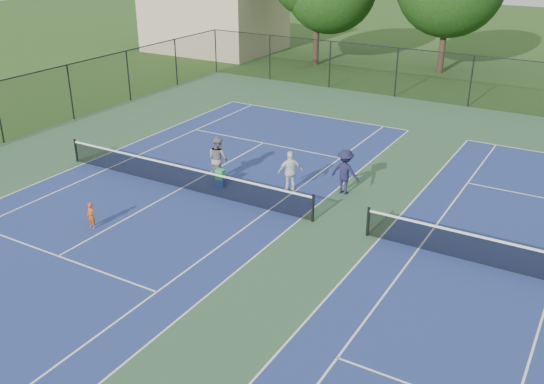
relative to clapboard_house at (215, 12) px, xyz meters
The scene contains 11 objects.
ground 34.11m from the clapboard_house, 47.39° to the right, with size 140.00×140.00×0.00m, color #234716.
court_pad 34.11m from the clapboard_house, 47.39° to the right, with size 36.00×36.00×0.01m, color #335A37.
tennis_court_left 29.83m from the clapboard_house, 57.38° to the right, with size 12.00×23.83×1.07m.
perimeter_fence 34.00m from the clapboard_house, 47.39° to the right, with size 36.08×36.08×3.02m.
clapboard_house is the anchor object (origin of this frame).
child_player 33.31m from the clapboard_house, 62.22° to the right, with size 0.35×0.23×0.97m, color #CC4D0D.
instructor 29.00m from the clapboard_house, 54.47° to the right, with size 0.93×0.72×1.91m, color gray.
bystander_a 30.58m from the clapboard_house, 49.13° to the right, with size 1.00×0.42×1.71m, color white.
bystander_b 31.17m from the clapboard_house, 45.29° to the right, with size 1.18×0.68×1.83m, color #191836.
ball_crate 29.75m from the clapboard_house, 54.34° to the right, with size 0.39×0.29×0.33m, color #16389C.
ball_hopper 29.71m from the clapboard_house, 54.34° to the right, with size 0.34×0.27×0.41m, color green.
Camera 1 is at (7.57, -17.57, 9.82)m, focal length 40.00 mm.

